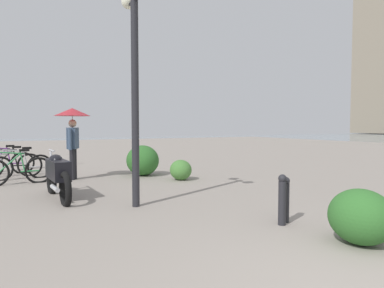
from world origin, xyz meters
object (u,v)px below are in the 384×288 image
object	(u,v)px
bollard_mid	(286,199)
motorcycle	(58,175)
bicycle_silver	(20,167)
bicycle_black	(10,165)
bollard_near	(282,199)
bicycle_purple	(4,163)
lamppost	(135,63)
bicycle_green	(17,171)
pedestrian	(72,123)

from	to	relation	value
bollard_mid	motorcycle	bearing A→B (deg)	39.95
motorcycle	bicycle_silver	size ratio (longest dim) A/B	1.23
bicycle_black	bollard_near	xyz separation A→B (m)	(-7.63, -3.75, 0.06)
bicycle_black	bicycle_purple	xyz separation A→B (m)	(0.66, 0.18, 0.00)
bicycle_silver	bollard_mid	size ratio (longest dim) A/B	2.42
lamppost	motorcycle	xyz separation A→B (m)	(1.45, 1.24, -2.21)
lamppost	bollard_near	bearing A→B (deg)	-143.96
bicycle_black	bicycle_green	bearing A→B (deg)	-174.38
pedestrian	bollard_near	xyz separation A→B (m)	(-6.22, -2.15, -1.19)
bicycle_green	bicycle_purple	distance (m)	2.30
bicycle_silver	lamppost	bearing A→B (deg)	-158.33
bicycle_green	lamppost	bearing A→B (deg)	-152.55
bicycle_silver	bicycle_purple	xyz separation A→B (m)	(1.34, 0.43, 0.00)
motorcycle	bollard_mid	bearing A→B (deg)	-140.05
bicycle_purple	pedestrian	xyz separation A→B (m)	(-2.07, -1.77, 1.24)
bicycle_purple	pedestrian	size ratio (longest dim) A/B	0.87
motorcycle	bollard_near	bearing A→B (deg)	-142.20
bicycle_purple	bollard_near	size ratio (longest dim) A/B	2.24
bollard_mid	bicycle_silver	bearing A→B (deg)	28.01
bicycle_green	bollard_mid	distance (m)	7.01
bicycle_black	bollard_mid	size ratio (longest dim) A/B	2.42
bicycle_black	bollard_mid	xyz separation A→B (m)	(-7.54, -3.90, 0.02)
bicycle_black	bollard_mid	world-z (taller)	bicycle_black
lamppost	bicycle_purple	world-z (taller)	lamppost
pedestrian	bicycle_green	bearing A→B (deg)	97.98
motorcycle	bollard_near	xyz separation A→B (m)	(-3.68, -2.86, -0.09)
bicycle_purple	bollard_mid	world-z (taller)	bicycle_purple
bollard_near	bollard_mid	bearing A→B (deg)	-58.94
bicycle_green	pedestrian	world-z (taller)	pedestrian
bicycle_silver	bollard_mid	world-z (taller)	bicycle_silver
motorcycle	bicycle_green	distance (m)	2.46
bicycle_green	bollard_mid	bearing A→B (deg)	-147.74
bollard_mid	lamppost	bearing A→B (deg)	39.69
bicycle_green	bollard_mid	size ratio (longest dim) A/B	2.42
bicycle_black	pedestrian	world-z (taller)	pedestrian
lamppost	bicycle_silver	size ratio (longest dim) A/B	2.31
motorcycle	bicycle_green	bearing A→B (deg)	17.45
bicycle_purple	bollard_near	distance (m)	9.18
bicycle_black	bollard_near	bearing A→B (deg)	-153.83
motorcycle	bollard_mid	xyz separation A→B (m)	(-3.59, -3.01, -0.12)
motorcycle	bicycle_purple	distance (m)	4.74
bicycle_silver	pedestrian	bearing A→B (deg)	-118.42
bollard_near	bicycle_black	bearing A→B (deg)	26.17
lamppost	bollard_near	world-z (taller)	lamppost
bicycle_green	bicycle_silver	world-z (taller)	same
lamppost	bollard_near	distance (m)	3.59
bicycle_green	bicycle_silver	size ratio (longest dim) A/B	1.00
motorcycle	bicycle_silver	bearing A→B (deg)	11.10
bicycle_green	bollard_near	size ratio (longest dim) A/B	2.24
bicycle_silver	bollard_near	size ratio (longest dim) A/B	2.23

